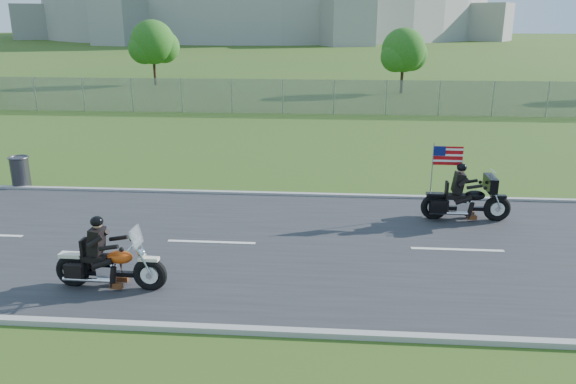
{
  "coord_description": "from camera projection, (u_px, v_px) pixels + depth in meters",
  "views": [
    {
      "loc": [
        0.93,
        -12.75,
        5.36
      ],
      "look_at": [
        -0.09,
        0.0,
        1.39
      ],
      "focal_mm": 35.0,
      "sensor_mm": 36.0,
      "label": 1
    }
  ],
  "objects": [
    {
      "name": "trash_can",
      "position": [
        20.0,
        173.0,
        18.45
      ],
      "size": [
        0.77,
        0.77,
        1.02
      ],
      "primitive_type": "cylinder",
      "rotation": [
        0.0,
        0.0,
        -0.4
      ],
      "color": "#393A3F",
      "rests_on": "ground"
    },
    {
      "name": "motorcycle_lead",
      "position": [
        109.0,
        266.0,
        11.48
      ],
      "size": [
        2.37,
        0.59,
        1.6
      ],
      "rotation": [
        0.0,
        0.0,
        -0.03
      ],
      "color": "black",
      "rests_on": "ground"
    },
    {
      "name": "tree_fence_mid",
      "position": [
        154.0,
        44.0,
        46.29
      ],
      "size": [
        3.96,
        3.69,
        5.3
      ],
      "color": "#382316",
      "rests_on": "ground"
    },
    {
      "name": "motorcycle_follow",
      "position": [
        466.0,
        201.0,
        15.38
      ],
      "size": [
        2.44,
        0.8,
        2.03
      ],
      "rotation": [
        0.0,
        0.0,
        -0.01
      ],
      "color": "black",
      "rests_on": "ground"
    },
    {
      "name": "fence",
      "position": [
        232.0,
        96.0,
        32.93
      ],
      "size": [
        60.0,
        0.03,
        2.0
      ],
      "primitive_type": "cube",
      "color": "gray",
      "rests_on": "ground"
    },
    {
      "name": "curb_north",
      "position": [
        301.0,
        195.0,
        17.64
      ],
      "size": [
        120.0,
        0.18,
        0.12
      ],
      "primitive_type": "cube",
      "color": "#9E9B93",
      "rests_on": "ground"
    },
    {
      "name": "road",
      "position": [
        292.0,
        245.0,
        13.8
      ],
      "size": [
        120.0,
        8.0,
        0.04
      ],
      "primitive_type": "cube",
      "color": "#28282B",
      "rests_on": "ground"
    },
    {
      "name": "tree_fence_near",
      "position": [
        404.0,
        52.0,
        41.06
      ],
      "size": [
        3.52,
        3.28,
        4.75
      ],
      "color": "#382316",
      "rests_on": "ground"
    },
    {
      "name": "ground",
      "position": [
        292.0,
        246.0,
        13.8
      ],
      "size": [
        420.0,
        420.0,
        0.0
      ],
      "primitive_type": "plane",
      "color": "#254816",
      "rests_on": "ground"
    },
    {
      "name": "curb_south",
      "position": [
        275.0,
        332.0,
        9.93
      ],
      "size": [
        120.0,
        0.18,
        0.12
      ],
      "primitive_type": "cube",
      "color": "#9E9B93",
      "rests_on": "ground"
    }
  ]
}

